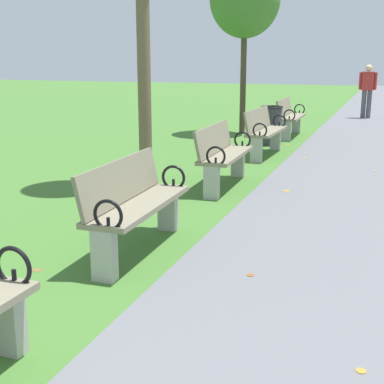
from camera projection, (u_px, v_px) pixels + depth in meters
paved_walkway at (375, 121)px, 16.14m from camera, size 2.65×44.00×0.02m
park_bench_3 at (135, 203)px, 5.20m from camera, size 0.51×1.61×0.90m
park_bench_4 at (223, 154)px, 7.86m from camera, size 0.52×1.61×0.90m
park_bench_5 at (264, 131)px, 10.36m from camera, size 0.52×1.61×0.90m
park_bench_6 at (290, 116)px, 12.88m from camera, size 0.49×1.61×0.90m
pedestrian_walking at (367, 88)px, 16.62m from camera, size 0.53×0.24×1.62m
trash_bin at (271, 125)px, 11.68m from camera, size 0.48×0.48×0.84m
scattered_leaves at (180, 241)px, 5.58m from camera, size 4.76×16.90×0.02m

